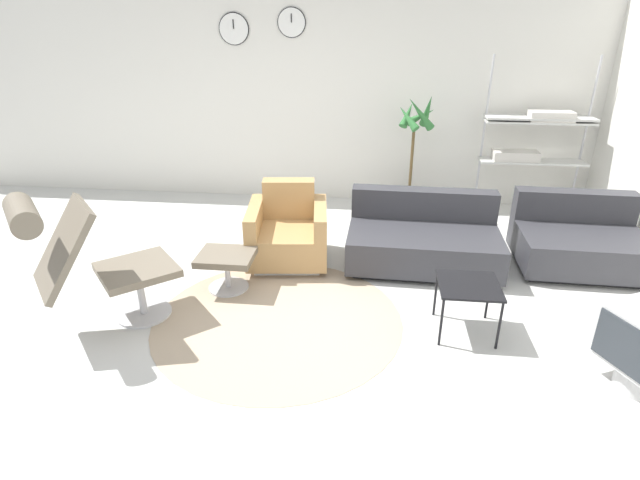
% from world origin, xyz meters
% --- Properties ---
extents(ground_plane, '(12.00, 12.00, 0.00)m').
position_xyz_m(ground_plane, '(0.00, 0.00, 0.00)').
color(ground_plane, silver).
extents(wall_back, '(12.00, 0.09, 2.80)m').
position_xyz_m(wall_back, '(-0.00, 2.70, 1.40)').
color(wall_back, silver).
rests_on(wall_back, ground_plane).
extents(round_rug, '(2.02, 2.02, 0.01)m').
position_xyz_m(round_rug, '(-0.06, -0.37, 0.00)').
color(round_rug, tan).
rests_on(round_rug, ground_plane).
extents(lounge_chair, '(1.13, 1.08, 1.13)m').
position_xyz_m(lounge_chair, '(-1.44, -0.64, 0.67)').
color(lounge_chair, '#BCBCC1').
rests_on(lounge_chair, ground_plane).
extents(ottoman, '(0.49, 0.41, 0.35)m').
position_xyz_m(ottoman, '(-0.60, 0.10, 0.26)').
color(ottoman, '#BCBCC1').
rests_on(ottoman, ground_plane).
extents(armchair_red, '(0.84, 0.86, 0.76)m').
position_xyz_m(armchair_red, '(-0.16, 0.75, 0.28)').
color(armchair_red, silver).
rests_on(armchair_red, ground_plane).
extents(couch_low, '(1.47, 0.94, 0.67)m').
position_xyz_m(couch_low, '(1.17, 0.82, 0.24)').
color(couch_low, black).
rests_on(couch_low, ground_plane).
extents(couch_second, '(1.18, 0.93, 0.67)m').
position_xyz_m(couch_second, '(2.68, 0.94, 0.24)').
color(couch_second, black).
rests_on(couch_second, ground_plane).
extents(side_table, '(0.46, 0.46, 0.42)m').
position_xyz_m(side_table, '(1.42, -0.36, 0.38)').
color(side_table, black).
rests_on(side_table, ground_plane).
extents(potted_plant, '(0.50, 0.51, 1.48)m').
position_xyz_m(potted_plant, '(1.12, 2.21, 0.57)').
color(potted_plant, '#333338').
rests_on(potted_plant, ground_plane).
extents(shelf_unit, '(1.23, 0.28, 1.87)m').
position_xyz_m(shelf_unit, '(2.53, 2.37, 0.98)').
color(shelf_unit, '#BCBCC1').
rests_on(shelf_unit, ground_plane).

